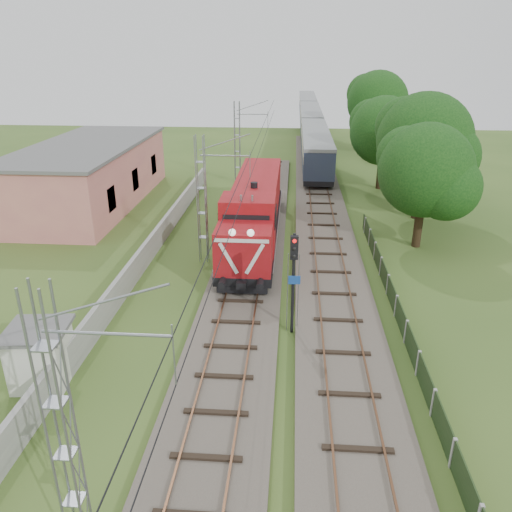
# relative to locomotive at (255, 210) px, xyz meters

# --- Properties ---
(ground) EXTENTS (140.00, 140.00, 0.00)m
(ground) POSITION_rel_locomotive_xyz_m (0.00, -15.56, -2.36)
(ground) COLOR #36541F
(ground) RESTS_ON ground
(track_main) EXTENTS (4.20, 70.00, 0.45)m
(track_main) POSITION_rel_locomotive_xyz_m (0.00, -8.56, -2.17)
(track_main) COLOR #6B6054
(track_main) RESTS_ON ground
(track_side) EXTENTS (4.20, 80.00, 0.45)m
(track_side) POSITION_rel_locomotive_xyz_m (5.00, 4.44, -2.17)
(track_side) COLOR #6B6054
(track_side) RESTS_ON ground
(catenary) EXTENTS (3.31, 70.00, 8.00)m
(catenary) POSITION_rel_locomotive_xyz_m (-2.95, -3.56, 1.69)
(catenary) COLOR gray
(catenary) RESTS_ON ground
(boundary_wall) EXTENTS (0.25, 40.00, 1.50)m
(boundary_wall) POSITION_rel_locomotive_xyz_m (-6.50, -3.56, -1.61)
(boundary_wall) COLOR #9E9E99
(boundary_wall) RESTS_ON ground
(station_building) EXTENTS (8.40, 20.40, 5.22)m
(station_building) POSITION_rel_locomotive_xyz_m (-15.00, 8.44, 0.28)
(station_building) COLOR tan
(station_building) RESTS_ON ground
(fence) EXTENTS (0.12, 32.00, 1.20)m
(fence) POSITION_rel_locomotive_xyz_m (8.00, -12.56, -1.76)
(fence) COLOR black
(fence) RESTS_ON ground
(locomotive) EXTENTS (3.19, 18.23, 4.63)m
(locomotive) POSITION_rel_locomotive_xyz_m (0.00, 0.00, 0.00)
(locomotive) COLOR black
(locomotive) RESTS_ON ground
(coach_rake) EXTENTS (3.02, 67.23, 3.48)m
(coach_rake) POSITION_rel_locomotive_xyz_m (5.00, 46.69, 0.15)
(coach_rake) COLOR black
(coach_rake) RESTS_ON ground
(signal_post) EXTENTS (0.56, 0.44, 5.08)m
(signal_post) POSITION_rel_locomotive_xyz_m (2.73, -12.08, 1.13)
(signal_post) COLOR black
(signal_post) RESTS_ON ground
(relay_hut) EXTENTS (2.65, 2.65, 2.48)m
(relay_hut) POSITION_rel_locomotive_xyz_m (-7.40, -16.59, -1.11)
(relay_hut) COLOR silver
(relay_hut) RESTS_ON ground
(tree_a) EXTENTS (6.49, 6.18, 8.41)m
(tree_a) POSITION_rel_locomotive_xyz_m (11.28, -0.03, 2.89)
(tree_a) COLOR #342815
(tree_a) RESTS_ON ground
(tree_b) EXTENTS (7.56, 7.20, 9.81)m
(tree_b) POSITION_rel_locomotive_xyz_m (12.56, 6.33, 3.76)
(tree_b) COLOR #342815
(tree_b) RESTS_ON ground
(tree_c) EXTENTS (6.73, 6.41, 8.73)m
(tree_c) POSITION_rel_locomotive_xyz_m (11.06, 15.40, 3.08)
(tree_c) COLOR #342815
(tree_c) RESTS_ON ground
(tree_d) EXTENTS (7.92, 7.54, 10.26)m
(tree_d) POSITION_rel_locomotive_xyz_m (12.96, 32.88, 4.05)
(tree_d) COLOR #342815
(tree_d) RESTS_ON ground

